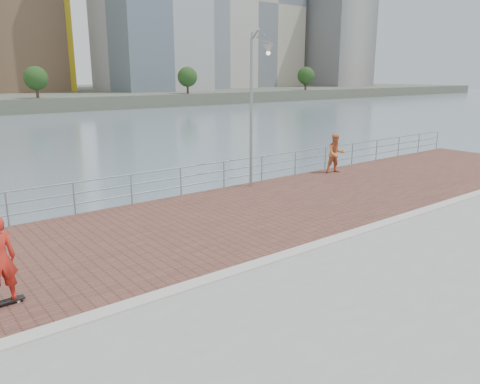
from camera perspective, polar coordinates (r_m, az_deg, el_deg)
water at (r=13.19m, az=5.58°, el=-15.77°), size 400.00×400.00×0.00m
brick_lane at (r=14.95m, az=-3.80°, el=-3.61°), size 40.00×6.80×0.02m
curb at (r=12.30m, az=5.81°, el=-7.56°), size 40.00×0.40×0.06m
guardrail at (r=17.58m, az=-10.12°, el=1.23°), size 39.06×0.06×1.13m
street_lamp at (r=18.68m, az=2.27°, el=13.15°), size 0.43×1.26×5.95m
skateboard at (r=10.84m, az=-26.78°, el=-11.89°), size 0.77×0.22×0.09m
bystander at (r=22.49m, az=11.60°, el=4.61°), size 1.09×0.99×1.82m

